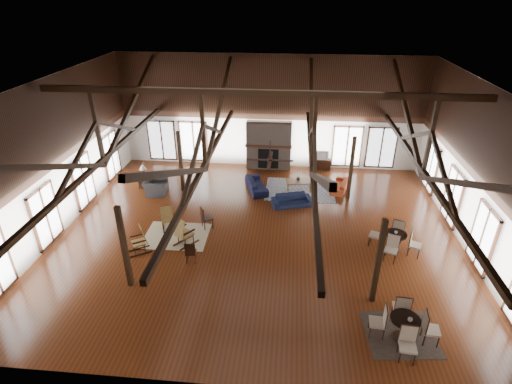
# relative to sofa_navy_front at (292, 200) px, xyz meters

# --- Properties ---
(floor) EXTENTS (16.00, 16.00, 0.00)m
(floor) POSITION_rel_sofa_navy_front_xyz_m (-1.34, -2.48, -0.26)
(floor) COLOR #5C2513
(floor) RESTS_ON ground
(ceiling) EXTENTS (16.00, 14.00, 0.02)m
(ceiling) POSITION_rel_sofa_navy_front_xyz_m (-1.34, -2.48, 5.74)
(ceiling) COLOR black
(ceiling) RESTS_ON wall_back
(wall_back) EXTENTS (16.00, 0.02, 6.00)m
(wall_back) POSITION_rel_sofa_navy_front_xyz_m (-1.34, 4.52, 2.74)
(wall_back) COLOR white
(wall_back) RESTS_ON floor
(wall_front) EXTENTS (16.00, 0.02, 6.00)m
(wall_front) POSITION_rel_sofa_navy_front_xyz_m (-1.34, -9.48, 2.74)
(wall_front) COLOR white
(wall_front) RESTS_ON floor
(wall_left) EXTENTS (0.02, 14.00, 6.00)m
(wall_left) POSITION_rel_sofa_navy_front_xyz_m (-9.34, -2.48, 2.74)
(wall_left) COLOR white
(wall_left) RESTS_ON floor
(wall_right) EXTENTS (0.02, 14.00, 6.00)m
(wall_right) POSITION_rel_sofa_navy_front_xyz_m (6.66, -2.48, 2.74)
(wall_right) COLOR white
(wall_right) RESTS_ON floor
(roof_truss) EXTENTS (15.60, 14.07, 3.14)m
(roof_truss) POSITION_rel_sofa_navy_front_xyz_m (-1.34, -2.48, 3.77)
(roof_truss) COLOR black
(roof_truss) RESTS_ON wall_back
(post_grid) EXTENTS (8.16, 7.16, 3.05)m
(post_grid) POSITION_rel_sofa_navy_front_xyz_m (-1.34, -2.48, 1.26)
(post_grid) COLOR black
(post_grid) RESTS_ON floor
(fireplace) EXTENTS (2.50, 0.69, 2.60)m
(fireplace) POSITION_rel_sofa_navy_front_xyz_m (-1.34, 4.19, 1.03)
(fireplace) COLOR #77655A
(fireplace) RESTS_ON floor
(ceiling_fan) EXTENTS (1.60, 1.60, 0.75)m
(ceiling_fan) POSITION_rel_sofa_navy_front_xyz_m (-0.84, -3.48, 3.47)
(ceiling_fan) COLOR black
(ceiling_fan) RESTS_ON roof_truss
(sofa_navy_front) EXTENTS (1.92, 1.19, 0.52)m
(sofa_navy_front) POSITION_rel_sofa_navy_front_xyz_m (0.00, 0.00, 0.00)
(sofa_navy_front) COLOR #131A36
(sofa_navy_front) RESTS_ON floor
(sofa_navy_left) EXTENTS (2.08, 1.33, 0.57)m
(sofa_navy_left) POSITION_rel_sofa_navy_front_xyz_m (-1.75, 1.42, 0.02)
(sofa_navy_left) COLOR black
(sofa_navy_left) RESTS_ON floor
(sofa_orange) EXTENTS (1.77, 1.08, 0.48)m
(sofa_orange) POSITION_rel_sofa_navy_front_xyz_m (2.34, 1.80, -0.02)
(sofa_orange) COLOR #AA4221
(sofa_orange) RESTS_ON floor
(coffee_table) EXTENTS (1.38, 0.82, 0.50)m
(coffee_table) POSITION_rel_sofa_navy_front_xyz_m (0.34, 1.60, 0.18)
(coffee_table) COLOR brown
(coffee_table) RESTS_ON floor
(vase) EXTENTS (0.21, 0.21, 0.20)m
(vase) POSITION_rel_sofa_navy_front_xyz_m (0.28, 1.68, 0.34)
(vase) COLOR #B2B2B2
(vase) RESTS_ON coffee_table
(armchair) EXTENTS (1.18, 1.05, 0.73)m
(armchair) POSITION_rel_sofa_navy_front_xyz_m (-6.57, 0.62, 0.10)
(armchair) COLOR #2D2D30
(armchair) RESTS_ON floor
(side_table_lamp) EXTENTS (0.49, 0.49, 1.25)m
(side_table_lamp) POSITION_rel_sofa_navy_front_xyz_m (-7.34, 1.22, 0.21)
(side_table_lamp) COLOR black
(side_table_lamp) RESTS_ON floor
(rocking_chair_a) EXTENTS (0.72, 0.94, 1.08)m
(rocking_chair_a) POSITION_rel_sofa_navy_front_xyz_m (-5.09, -2.44, 0.24)
(rocking_chair_a) COLOR olive
(rocking_chair_a) RESTS_ON floor
(rocking_chair_b) EXTENTS (0.95, 1.04, 1.20)m
(rocking_chair_b) POSITION_rel_sofa_navy_front_xyz_m (-4.15, -3.53, 0.30)
(rocking_chair_b) COLOR olive
(rocking_chair_b) RESTS_ON floor
(rocking_chair_c) EXTENTS (0.96, 0.83, 1.09)m
(rocking_chair_c) POSITION_rel_sofa_navy_front_xyz_m (-5.62, -4.08, 0.25)
(rocking_chair_c) COLOR olive
(rocking_chair_c) RESTS_ON floor
(side_chair_a) EXTENTS (0.58, 0.58, 1.00)m
(side_chair_a) POSITION_rel_sofa_navy_front_xyz_m (-3.56, -2.25, 0.32)
(side_chair_a) COLOR black
(side_chair_a) RESTS_ON floor
(side_chair_b) EXTENTS (0.42, 0.42, 0.89)m
(side_chair_b) POSITION_rel_sofa_navy_front_xyz_m (-3.59, -4.61, 0.26)
(side_chair_b) COLOR black
(side_chair_b) RESTS_ON floor
(cafe_table_near) EXTENTS (1.97, 1.97, 1.02)m
(cafe_table_near) POSITION_rel_sofa_navy_front_xyz_m (3.27, -7.47, 0.25)
(cafe_table_near) COLOR black
(cafe_table_near) RESTS_ON floor
(cafe_table_far) EXTENTS (1.95, 1.95, 1.01)m
(cafe_table_far) POSITION_rel_sofa_navy_front_xyz_m (3.93, -3.10, 0.24)
(cafe_table_far) COLOR black
(cafe_table_far) RESTS_ON floor
(cup_near) EXTENTS (0.15, 0.15, 0.10)m
(cup_near) POSITION_rel_sofa_navy_front_xyz_m (3.36, -7.55, 0.52)
(cup_near) COLOR #B2B2B2
(cup_near) RESTS_ON cafe_table_near
(cup_far) EXTENTS (0.15, 0.15, 0.09)m
(cup_far) POSITION_rel_sofa_navy_front_xyz_m (3.92, -3.07, 0.51)
(cup_far) COLOR #B2B2B2
(cup_far) RESTS_ON cafe_table_far
(tv_console) EXTENTS (1.11, 0.42, 0.56)m
(tv_console) POSITION_rel_sofa_navy_front_xyz_m (1.49, 4.27, 0.02)
(tv_console) COLOR black
(tv_console) RESTS_ON floor
(television) EXTENTS (0.92, 0.12, 0.53)m
(television) POSITION_rel_sofa_navy_front_xyz_m (1.45, 4.27, 0.56)
(television) COLOR #B2B2B2
(television) RESTS_ON tv_console
(rug_tan) EXTENTS (2.57, 2.04, 0.01)m
(rug_tan) POSITION_rel_sofa_navy_front_xyz_m (-4.61, -2.94, -0.26)
(rug_tan) COLOR #C2B586
(rug_tan) RESTS_ON floor
(rug_navy) EXTENTS (3.39, 2.56, 0.01)m
(rug_navy) POSITION_rel_sofa_navy_front_xyz_m (0.39, 1.60, -0.26)
(rug_navy) COLOR #161D3F
(rug_navy) RESTS_ON floor
(rug_dark) EXTENTS (2.17, 2.00, 0.01)m
(rug_dark) POSITION_rel_sofa_navy_front_xyz_m (3.25, -7.34, -0.26)
(rug_dark) COLOR black
(rug_dark) RESTS_ON floor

